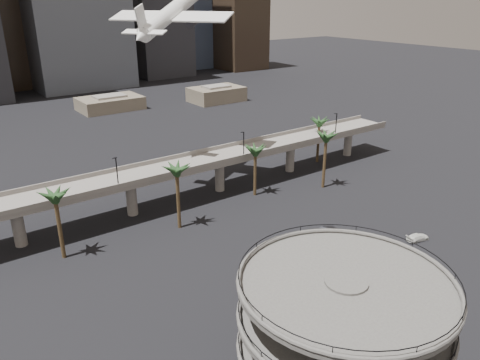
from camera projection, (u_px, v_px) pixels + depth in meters
ground at (379, 337)px, 63.02m from camera, size 700.00×700.00×0.00m
parking_ramp at (341, 333)px, 49.25m from camera, size 22.20×22.20×17.35m
overpass at (177, 171)px, 101.56m from camera, size 130.00×9.30×14.70m
palm_trees at (242, 153)px, 100.58m from camera, size 76.40×18.40×14.00m
low_buildings at (79, 111)px, 172.48m from camera, size 135.00×27.50×6.80m
airborne_jet at (171, 13)px, 102.61m from camera, size 27.85×26.32×12.45m
car_a at (251, 284)px, 73.42m from camera, size 4.37×2.33×1.42m
car_b at (327, 230)px, 89.89m from camera, size 4.69×1.89×1.52m
car_c at (418, 237)px, 87.57m from camera, size 4.90×2.76×1.34m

